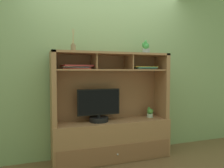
# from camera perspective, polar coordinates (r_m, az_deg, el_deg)

# --- Properties ---
(floor_plane) EXTENTS (6.00, 6.00, 0.02)m
(floor_plane) POSITION_cam_1_polar(r_m,az_deg,el_deg) (3.37, 0.00, -19.09)
(floor_plane) COLOR brown
(floor_plane) RESTS_ON ground
(back_wall) EXTENTS (6.00, 0.02, 2.80)m
(back_wall) POSITION_cam_1_polar(r_m,az_deg,el_deg) (3.35, -1.40, 5.47)
(back_wall) COLOR #89A571
(back_wall) RESTS_ON ground
(media_console) EXTENTS (1.70, 0.46, 1.54)m
(media_console) POSITION_cam_1_polar(r_m,az_deg,el_deg) (3.23, -0.05, -11.31)
(media_console) COLOR #A0704B
(media_console) RESTS_ON ground
(tv_monitor) EXTENTS (0.61, 0.27, 0.46)m
(tv_monitor) POSITION_cam_1_polar(r_m,az_deg,el_deg) (3.10, -3.48, -6.45)
(tv_monitor) COLOR black
(tv_monitor) RESTS_ON media_console
(potted_orchid) EXTENTS (0.11, 0.11, 0.16)m
(potted_orchid) POSITION_cam_1_polar(r_m,az_deg,el_deg) (3.45, 9.89, -7.39)
(potted_orchid) COLOR silver
(potted_orchid) RESTS_ON media_console
(magazine_stack_left) EXTENTS (0.41, 0.25, 0.04)m
(magazine_stack_left) POSITION_cam_1_polar(r_m,az_deg,el_deg) (3.30, 8.36, 4.20)
(magazine_stack_left) COLOR slate
(magazine_stack_left) RESTS_ON media_console
(magazine_stack_centre) EXTENTS (0.42, 0.30, 0.06)m
(magazine_stack_centre) POSITION_cam_1_polar(r_m,az_deg,el_deg) (2.99, -9.18, 4.41)
(magazine_stack_centre) COLOR #B03A35
(magazine_stack_centre) RESTS_ON media_console
(diffuser_bottle) EXTENTS (0.07, 0.07, 0.30)m
(diffuser_bottle) POSITION_cam_1_polar(r_m,az_deg,el_deg) (2.99, -10.12, 9.38)
(diffuser_bottle) COLOR #8E7553
(diffuser_bottle) RESTS_ON media_console
(potted_succulent) EXTENTS (0.13, 0.13, 0.21)m
(potted_succulent) POSITION_cam_1_polar(r_m,az_deg,el_deg) (3.37, 8.87, 9.28)
(potted_succulent) COLOR #8D989A
(potted_succulent) RESTS_ON media_console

